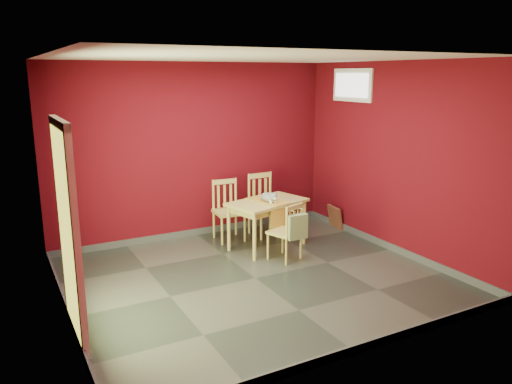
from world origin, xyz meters
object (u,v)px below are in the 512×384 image
dining_table (267,207)px  chair_near (287,231)px  picture_frame (335,217)px  chair_far_left (228,209)px  cat (268,196)px  tote_bag (297,227)px  chair_far_right (264,204)px

dining_table → chair_near: 0.62m
dining_table → picture_frame: size_ratio=3.32×
dining_table → chair_far_left: 0.73m
dining_table → cat: size_ratio=3.53×
chair_far_left → cat: size_ratio=2.59×
cat → picture_frame: 1.64m
dining_table → cat: bearing=-101.4°
dining_table → chair_near: chair_near is taller
chair_far_left → cat: 0.81m
tote_bag → chair_far_right: bearing=79.6°
chair_far_left → chair_far_right: chair_far_right is taller
chair_far_right → chair_far_left: bearing=174.9°
chair_near → tote_bag: 0.23m
chair_far_right → dining_table: bearing=-115.4°
chair_far_left → tote_bag: bearing=-75.3°
chair_far_left → tote_bag: chair_far_left is taller
chair_near → cat: size_ratio=2.27×
chair_far_right → tote_bag: 1.37m
dining_table → chair_far_right: 0.64m
cat → dining_table: bearing=81.8°
chair_far_left → chair_far_right: (0.62, -0.06, 0.03)m
chair_far_left → chair_near: chair_far_left is taller
chair_near → tote_bag: size_ratio=2.00×
dining_table → chair_far_right: (0.27, 0.57, -0.12)m
tote_bag → picture_frame: (1.46, 1.08, -0.34)m
picture_frame → dining_table: bearing=-168.5°
dining_table → picture_frame: (1.48, 0.30, -0.44)m
chair_far_right → cat: size_ratio=2.73×
dining_table → picture_frame: 1.57m
chair_far_left → dining_table: bearing=-60.9°
dining_table → cat: cat is taller
tote_bag → chair_near: bearing=101.9°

